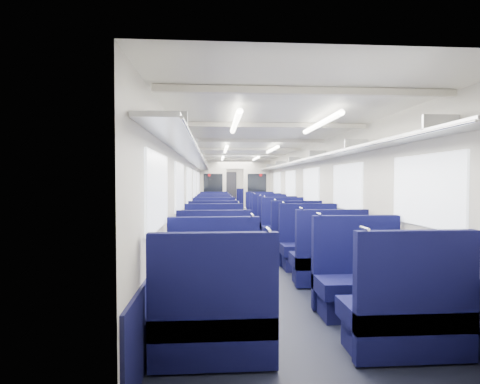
% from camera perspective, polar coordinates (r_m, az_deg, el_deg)
% --- Properties ---
extents(floor, '(2.80, 18.00, 0.01)m').
position_cam_1_polar(floor, '(11.35, 0.22, -5.95)').
color(floor, black).
rests_on(floor, ground).
extents(ceiling, '(2.80, 18.00, 0.01)m').
position_cam_1_polar(ceiling, '(11.28, 0.22, 5.96)').
color(ceiling, silver).
rests_on(ceiling, wall_left).
extents(wall_left, '(0.02, 18.00, 2.35)m').
position_cam_1_polar(wall_left, '(11.24, -6.91, -0.03)').
color(wall_left, beige).
rests_on(wall_left, floor).
extents(dado_left, '(0.03, 17.90, 0.70)m').
position_cam_1_polar(dado_left, '(11.29, -6.82, -4.22)').
color(dado_left, '#101136').
rests_on(dado_left, floor).
extents(wall_right, '(0.02, 18.00, 2.35)m').
position_cam_1_polar(wall_right, '(11.44, 7.23, 0.00)').
color(wall_right, beige).
rests_on(wall_right, floor).
extents(dado_right, '(0.03, 17.90, 0.70)m').
position_cam_1_polar(dado_right, '(11.49, 7.14, -4.11)').
color(dado_right, '#101136').
rests_on(dado_right, floor).
extents(wall_far, '(2.80, 0.02, 2.35)m').
position_cam_1_polar(wall_far, '(20.24, -1.63, 0.77)').
color(wall_far, beige).
rests_on(wall_far, floor).
extents(luggage_rack_left, '(0.36, 17.40, 0.18)m').
position_cam_1_polar(luggage_rack_left, '(11.23, -5.97, 4.05)').
color(luggage_rack_left, '#B2B5BA').
rests_on(luggage_rack_left, wall_left).
extents(luggage_rack_right, '(0.36, 17.40, 0.18)m').
position_cam_1_polar(luggage_rack_right, '(11.41, 6.33, 4.01)').
color(luggage_rack_right, '#B2B5BA').
rests_on(luggage_rack_right, wall_right).
extents(windows, '(2.78, 15.60, 0.75)m').
position_cam_1_polar(windows, '(10.79, 0.40, 1.21)').
color(windows, white).
rests_on(windows, wall_left).
extents(ceiling_fittings, '(2.70, 16.06, 0.11)m').
position_cam_1_polar(ceiling_fittings, '(11.01, 0.32, 5.75)').
color(ceiling_fittings, beige).
rests_on(ceiling_fittings, ceiling).
extents(end_door, '(0.75, 0.06, 2.00)m').
position_cam_1_polar(end_door, '(20.18, -1.63, 0.27)').
color(end_door, black).
rests_on(end_door, floor).
extents(bulkhead, '(2.80, 0.10, 2.35)m').
position_cam_1_polar(bulkhead, '(14.77, -0.77, 0.63)').
color(bulkhead, beige).
rests_on(bulkhead, floor).
extents(seat_0, '(1.03, 0.57, 1.15)m').
position_cam_1_polar(seat_0, '(3.26, -4.10, -19.31)').
color(seat_0, '#0D0F41').
rests_on(seat_0, floor).
extents(seat_1, '(1.03, 0.57, 1.15)m').
position_cam_1_polar(seat_1, '(3.66, 24.26, -17.07)').
color(seat_1, '#0D0F41').
rests_on(seat_1, floor).
extents(seat_2, '(1.03, 0.57, 1.15)m').
position_cam_1_polar(seat_2, '(4.17, -4.07, -14.54)').
color(seat_2, '#0D0F41').
rests_on(seat_2, floor).
extents(seat_3, '(1.03, 0.57, 1.15)m').
position_cam_1_polar(seat_3, '(4.53, 18.03, -13.28)').
color(seat_3, '#0D0F41').
rests_on(seat_3, floor).
extents(seat_4, '(1.03, 0.57, 1.15)m').
position_cam_1_polar(seat_4, '(5.37, -4.04, -10.84)').
color(seat_4, '#0D0F41').
rests_on(seat_4, floor).
extents(seat_5, '(1.03, 0.57, 1.15)m').
position_cam_1_polar(seat_5, '(5.61, 13.47, -10.33)').
color(seat_5, '#0D0F41').
rests_on(seat_5, floor).
extents(seat_6, '(1.03, 0.57, 1.15)m').
position_cam_1_polar(seat_6, '(6.48, -4.03, -8.65)').
color(seat_6, '#0D0F41').
rests_on(seat_6, floor).
extents(seat_7, '(1.03, 0.57, 1.15)m').
position_cam_1_polar(seat_7, '(6.60, 10.69, -8.47)').
color(seat_7, '#0D0F41').
rests_on(seat_7, floor).
extents(seat_8, '(1.03, 0.57, 1.15)m').
position_cam_1_polar(seat_8, '(7.65, -4.02, -7.04)').
color(seat_8, '#0D0F41').
rests_on(seat_8, floor).
extents(seat_9, '(1.03, 0.57, 1.15)m').
position_cam_1_polar(seat_9, '(7.75, 8.44, -6.94)').
color(seat_9, '#0D0F41').
rests_on(seat_9, floor).
extents(seat_10, '(1.03, 0.57, 1.15)m').
position_cam_1_polar(seat_10, '(8.83, -4.01, -5.86)').
color(seat_10, '#0D0F41').
rests_on(seat_10, floor).
extents(seat_11, '(1.03, 0.57, 1.15)m').
position_cam_1_polar(seat_11, '(8.98, 6.69, -5.74)').
color(seat_11, '#0D0F41').
rests_on(seat_11, floor).
extents(seat_12, '(1.03, 0.57, 1.15)m').
position_cam_1_polar(seat_12, '(9.98, -4.00, -4.97)').
color(seat_12, '#0D0F41').
rests_on(seat_12, floor).
extents(seat_13, '(1.03, 0.57, 1.15)m').
position_cam_1_polar(seat_13, '(9.97, 5.62, -4.99)').
color(seat_13, '#0D0F41').
rests_on(seat_13, floor).
extents(seat_14, '(1.03, 0.57, 1.15)m').
position_cam_1_polar(seat_14, '(10.94, -4.00, -4.38)').
color(seat_14, '#0D0F41').
rests_on(seat_14, floor).
extents(seat_15, '(1.03, 0.57, 1.15)m').
position_cam_1_polar(seat_15, '(11.10, 4.63, -4.30)').
color(seat_15, '#0D0F41').
rests_on(seat_15, floor).
extents(seat_16, '(1.03, 0.57, 1.15)m').
position_cam_1_polar(seat_16, '(12.13, -3.99, -3.78)').
color(seat_16, '#0D0F41').
rests_on(seat_16, floor).
extents(seat_17, '(1.03, 0.57, 1.15)m').
position_cam_1_polar(seat_17, '(12.25, 3.81, -3.72)').
color(seat_17, '#0D0F41').
rests_on(seat_17, floor).
extents(seat_18, '(1.03, 0.57, 1.15)m').
position_cam_1_polar(seat_18, '(13.42, -3.99, -3.25)').
color(seat_18, '#0D0F41').
rests_on(seat_18, floor).
extents(seat_19, '(1.03, 0.57, 1.15)m').
position_cam_1_polar(seat_19, '(13.44, 3.11, -3.23)').
color(seat_19, '#0D0F41').
rests_on(seat_19, floor).
extents(seat_20, '(1.03, 0.57, 1.15)m').
position_cam_1_polar(seat_20, '(15.32, -3.99, -2.62)').
color(seat_20, '#0D0F41').
rests_on(seat_20, floor).
extents(seat_21, '(1.03, 0.57, 1.15)m').
position_cam_1_polar(seat_21, '(15.41, 2.20, -2.59)').
color(seat_21, '#0D0F41').
rests_on(seat_21, floor).
extents(seat_22, '(1.03, 0.57, 1.15)m').
position_cam_1_polar(seat_22, '(16.61, -3.98, -2.28)').
color(seat_22, '#0D0F41').
rests_on(seat_22, floor).
extents(seat_23, '(1.03, 0.57, 1.15)m').
position_cam_1_polar(seat_23, '(16.56, 1.77, -2.29)').
color(seat_23, '#0D0F41').
rests_on(seat_23, floor).
extents(seat_24, '(1.03, 0.57, 1.15)m').
position_cam_1_polar(seat_24, '(17.61, -3.98, -2.05)').
color(seat_24, '#0D0F41').
rests_on(seat_24, floor).
extents(seat_25, '(1.03, 0.57, 1.15)m').
position_cam_1_polar(seat_25, '(17.70, 1.40, -2.03)').
color(seat_25, '#0D0F41').
rests_on(seat_25, floor).
extents(seat_26, '(1.03, 0.57, 1.15)m').
position_cam_1_polar(seat_26, '(18.82, -3.98, -1.81)').
color(seat_26, '#0D0F41').
rests_on(seat_26, floor).
extents(seat_27, '(1.03, 0.57, 1.15)m').
position_cam_1_polar(seat_27, '(18.92, 1.05, -1.78)').
color(seat_27, '#0D0F41').
rests_on(seat_27, floor).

